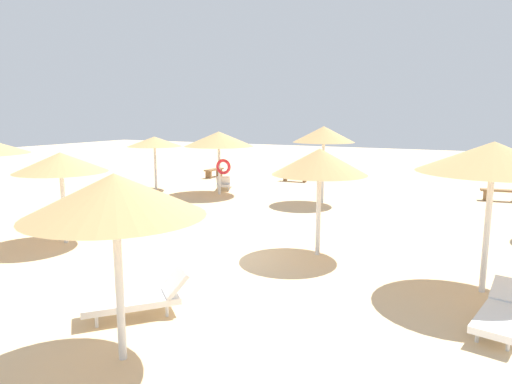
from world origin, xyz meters
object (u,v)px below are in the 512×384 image
at_px(parasol_2, 115,196).
at_px(bench_2, 295,175).
at_px(parasol_9, 154,142).
at_px(bench_1, 214,171).
at_px(parasol_8, 320,162).
at_px(parasol_7, 324,135).
at_px(parasol_1, 493,158).
at_px(lounger_0, 225,183).
at_px(lounger_1, 503,312).
at_px(lounger_2, 139,298).
at_px(bench_0, 500,193).
at_px(parasol_4, 61,163).
at_px(parasol_0, 219,139).

relative_size(parasol_2, bench_2, 1.83).
height_order(parasol_9, bench_1, parasol_9).
bearing_deg(parasol_8, parasol_7, 108.02).
bearing_deg(bench_1, bench_2, 6.68).
distance_m(parasol_2, parasol_8, 6.26).
relative_size(parasol_1, lounger_0, 1.56).
xyz_separation_m(parasol_8, bench_2, (-5.50, 11.88, -2.07)).
height_order(parasol_7, bench_1, parasol_7).
height_order(parasol_2, lounger_1, parasol_2).
relative_size(parasol_7, lounger_1, 1.56).
xyz_separation_m(parasol_7, parasol_9, (-8.28, -0.38, -0.49)).
bearing_deg(parasol_8, bench_1, 132.32).
xyz_separation_m(lounger_1, lounger_2, (-5.84, -2.37, 0.01)).
distance_m(parasol_2, lounger_2, 2.62).
height_order(parasol_8, bench_0, parasol_8).
relative_size(parasol_8, lounger_0, 1.40).
bearing_deg(parasol_2, lounger_0, 115.29).
bearing_deg(parasol_9, bench_2, 48.08).
relative_size(parasol_8, lounger_2, 1.51).
distance_m(lounger_0, bench_2, 4.48).
bearing_deg(parasol_8, lounger_1, -31.40).
xyz_separation_m(parasol_1, lounger_1, (0.34, -1.70, -2.45)).
relative_size(parasol_9, bench_1, 1.70).
xyz_separation_m(parasol_7, bench_2, (-3.31, 5.14, -2.44)).
height_order(parasol_1, bench_0, parasol_1).
bearing_deg(parasol_1, parasol_8, 167.46).
xyz_separation_m(parasol_1, lounger_0, (-11.36, 8.72, -2.44)).
bearing_deg(parasol_9, parasol_2, -52.55).
bearing_deg(parasol_9, parasol_4, -66.38).
relative_size(parasol_0, bench_0, 2.03).
bearing_deg(lounger_0, parasol_0, -69.78).
xyz_separation_m(parasol_0, lounger_0, (-0.46, 1.25, -2.16)).
bearing_deg(parasol_1, parasol_7, 128.54).
relative_size(lounger_0, bench_0, 1.28).
relative_size(parasol_1, parasol_8, 1.12).
bearing_deg(parasol_0, parasol_8, -43.23).
height_order(parasol_1, parasol_2, parasol_1).
xyz_separation_m(parasol_8, bench_0, (4.29, 10.52, -2.07)).
relative_size(parasol_7, bench_0, 2.03).
bearing_deg(lounger_1, parasol_9, 148.72).
bearing_deg(parasol_8, parasol_2, -97.83).
height_order(parasol_9, lounger_1, parasol_9).
xyz_separation_m(parasol_8, lounger_2, (-1.65, -4.93, -2.09)).
bearing_deg(lounger_2, lounger_1, 22.11).
relative_size(parasol_4, bench_1, 1.70).
relative_size(parasol_1, bench_2, 2.02).
xyz_separation_m(parasol_1, parasol_7, (-6.05, 7.59, 0.03)).
bearing_deg(lounger_1, parasol_8, 148.60).
xyz_separation_m(parasol_4, lounger_1, (10.93, -0.39, -1.97)).
xyz_separation_m(parasol_0, parasol_8, (7.04, -6.62, -0.07)).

